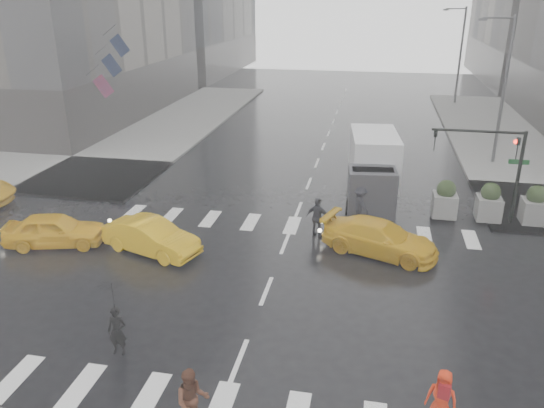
% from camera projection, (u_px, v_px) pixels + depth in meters
% --- Properties ---
extents(ground, '(120.00, 120.00, 0.00)m').
position_uv_depth(ground, '(266.00, 291.00, 19.34)').
color(ground, black).
rests_on(ground, ground).
extents(sidewalk_nw, '(35.00, 35.00, 0.15)m').
position_uv_depth(sidewalk_nw, '(54.00, 141.00, 38.76)').
color(sidewalk_nw, slate).
rests_on(sidewalk_nw, ground).
extents(road_markings, '(18.00, 48.00, 0.01)m').
position_uv_depth(road_markings, '(266.00, 291.00, 19.34)').
color(road_markings, silver).
rests_on(road_markings, ground).
extents(traffic_signal_pole, '(4.45, 0.42, 4.50)m').
position_uv_depth(traffic_signal_pole, '(498.00, 158.00, 23.84)').
color(traffic_signal_pole, black).
rests_on(traffic_signal_pole, ground).
extents(street_lamp_near, '(2.15, 0.22, 9.00)m').
position_uv_depth(street_lamp_near, '(502.00, 85.00, 31.97)').
color(street_lamp_near, '#59595B').
rests_on(street_lamp_near, ground).
extents(street_lamp_far, '(2.15, 0.22, 9.00)m').
position_uv_depth(street_lamp_far, '(459.00, 52.00, 50.21)').
color(street_lamp_far, '#59595B').
rests_on(street_lamp_far, ground).
extents(planter_west, '(1.10, 1.10, 1.80)m').
position_uv_depth(planter_west, '(445.00, 200.00, 25.20)').
color(planter_west, slate).
rests_on(planter_west, ground).
extents(planter_mid, '(1.10, 1.10, 1.80)m').
position_uv_depth(planter_mid, '(489.00, 202.00, 24.84)').
color(planter_mid, slate).
rests_on(planter_mid, ground).
extents(planter_east, '(1.10, 1.10, 1.80)m').
position_uv_depth(planter_east, '(535.00, 206.00, 24.48)').
color(planter_east, slate).
rests_on(planter_east, ground).
extents(flag_cluster, '(2.87, 3.06, 4.69)m').
position_uv_depth(flag_cluster, '(108.00, 62.00, 36.82)').
color(flag_cluster, '#59595B').
rests_on(flag_cluster, ground).
extents(pedestrian_black, '(0.99, 1.01, 2.43)m').
position_uv_depth(pedestrian_black, '(114.00, 306.00, 15.41)').
color(pedestrian_black, black).
rests_on(pedestrian_black, ground).
extents(pedestrian_brown, '(1.06, 0.96, 1.76)m').
position_uv_depth(pedestrian_brown, '(192.00, 401.00, 12.90)').
color(pedestrian_brown, '#4F2A1C').
rests_on(pedestrian_brown, ground).
extents(pedestrian_orange, '(0.90, 0.73, 1.58)m').
position_uv_depth(pedestrian_orange, '(442.00, 398.00, 13.11)').
color(pedestrian_orange, red).
rests_on(pedestrian_orange, ground).
extents(pedestrian_far_a, '(1.20, 0.91, 1.82)m').
position_uv_depth(pedestrian_far_a, '(318.00, 218.00, 23.33)').
color(pedestrian_far_a, black).
rests_on(pedestrian_far_a, ground).
extents(pedestrian_far_b, '(1.22, 1.27, 1.76)m').
position_uv_depth(pedestrian_far_b, '(360.00, 204.00, 24.89)').
color(pedestrian_far_b, black).
rests_on(pedestrian_far_b, ground).
extents(taxi_front, '(4.45, 2.68, 1.42)m').
position_uv_depth(taxi_front, '(55.00, 230.00, 22.63)').
color(taxi_front, '#ECAE0C').
rests_on(taxi_front, ground).
extents(taxi_mid, '(4.51, 2.75, 1.40)m').
position_uv_depth(taxi_mid, '(151.00, 237.00, 21.99)').
color(taxi_mid, '#ECAE0C').
rests_on(taxi_mid, ground).
extents(taxi_rear, '(4.65, 3.21, 1.40)m').
position_uv_depth(taxi_rear, '(380.00, 238.00, 21.91)').
color(taxi_rear, '#ECAE0C').
rests_on(taxi_rear, ground).
extents(box_truck, '(2.34, 6.24, 3.32)m').
position_uv_depth(box_truck, '(373.00, 167.00, 27.39)').
color(box_truck, silver).
rests_on(box_truck, ground).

